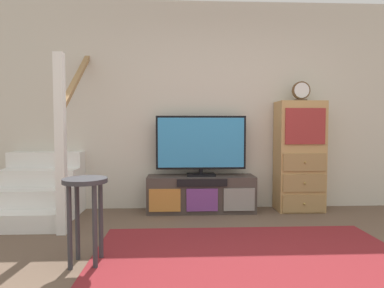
{
  "coord_description": "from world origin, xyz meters",
  "views": [
    {
      "loc": [
        -0.59,
        -1.82,
        1.07
      ],
      "look_at": [
        -0.44,
        1.71,
        0.89
      ],
      "focal_mm": 30.01,
      "sensor_mm": 36.0,
      "label": 1
    }
  ],
  "objects_px": {
    "desk_clock": "(301,91)",
    "bar_stool_near": "(85,200)",
    "side_cabinet": "(299,156)",
    "television": "(201,144)",
    "media_console": "(201,194)"
  },
  "relations": [
    {
      "from": "media_console",
      "to": "television",
      "type": "distance_m",
      "value": 0.63
    },
    {
      "from": "television",
      "to": "bar_stool_near",
      "type": "distance_m",
      "value": 1.88
    },
    {
      "from": "desk_clock",
      "to": "bar_stool_near",
      "type": "xyz_separation_m",
      "value": [
        -2.27,
        -1.51,
        -1.02
      ]
    },
    {
      "from": "bar_stool_near",
      "to": "side_cabinet",
      "type": "bearing_deg",
      "value": 33.92
    },
    {
      "from": "side_cabinet",
      "to": "bar_stool_near",
      "type": "bearing_deg",
      "value": -146.08
    },
    {
      "from": "media_console",
      "to": "desk_clock",
      "type": "relative_size",
      "value": 5.46
    },
    {
      "from": "media_console",
      "to": "desk_clock",
      "type": "bearing_deg",
      "value": -0.22
    },
    {
      "from": "media_console",
      "to": "side_cabinet",
      "type": "height_order",
      "value": "side_cabinet"
    },
    {
      "from": "side_cabinet",
      "to": "television",
      "type": "bearing_deg",
      "value": 179.38
    },
    {
      "from": "side_cabinet",
      "to": "desk_clock",
      "type": "bearing_deg",
      "value": -85.91
    },
    {
      "from": "desk_clock",
      "to": "bar_stool_near",
      "type": "distance_m",
      "value": 2.91
    },
    {
      "from": "media_console",
      "to": "side_cabinet",
      "type": "bearing_deg",
      "value": 0.46
    },
    {
      "from": "desk_clock",
      "to": "bar_stool_near",
      "type": "bearing_deg",
      "value": -146.35
    },
    {
      "from": "media_console",
      "to": "bar_stool_near",
      "type": "distance_m",
      "value": 1.84
    },
    {
      "from": "media_console",
      "to": "bar_stool_near",
      "type": "height_order",
      "value": "bar_stool_near"
    }
  ]
}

